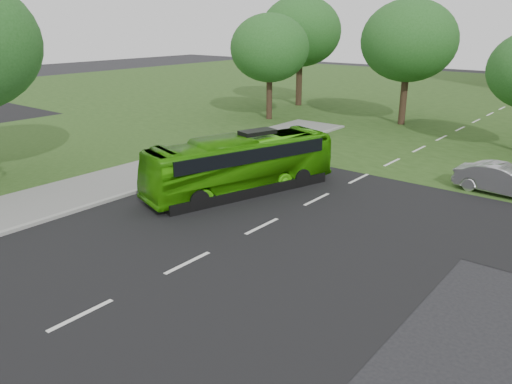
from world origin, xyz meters
TOP-DOWN VIEW (x-y plane):
  - ground at (0.00, 0.00)m, footprint 160.00×160.00m
  - street_surfaces at (-0.38, 22.75)m, footprint 120.00×120.00m
  - tree_park_a at (-13.61, 24.30)m, footprint 6.22×6.22m
  - tree_park_b at (-4.20, 28.97)m, footprint 7.06×7.06m
  - tree_park_f at (-15.71, 31.70)m, footprint 7.41×7.41m
  - bus at (-3.46, 8.81)m, footprint 4.85×9.65m
  - sedan at (6.26, 16.04)m, footprint 4.28×1.71m

SIDE VIEW (x-z plane):
  - ground at x=0.00m, z-range 0.00..0.00m
  - street_surfaces at x=-0.38m, z-range -0.05..0.10m
  - sedan at x=6.26m, z-range 0.00..1.39m
  - bus at x=-3.46m, z-range 0.00..2.62m
  - tree_park_a at x=-13.61m, z-range 1.48..9.75m
  - tree_park_b at x=-4.20m, z-range 1.61..10.86m
  - tree_park_f at x=-15.71m, z-range 1.78..11.67m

